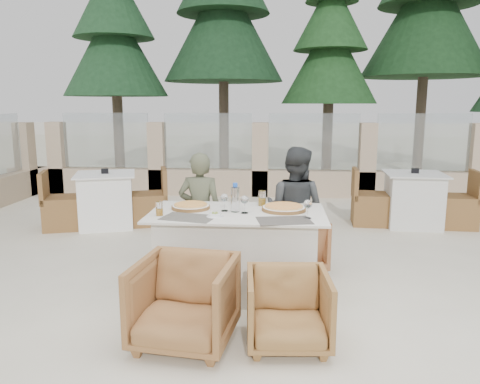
# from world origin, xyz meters

# --- Properties ---
(ground) EXTENTS (80.00, 80.00, 0.00)m
(ground) POSITION_xyz_m (0.00, 0.00, 0.00)
(ground) COLOR beige
(ground) RESTS_ON ground
(sand_patch) EXTENTS (30.00, 16.00, 0.01)m
(sand_patch) POSITION_xyz_m (0.00, 14.00, 0.01)
(sand_patch) COLOR beige
(sand_patch) RESTS_ON ground
(perimeter_wall_far) EXTENTS (10.00, 0.34, 1.60)m
(perimeter_wall_far) POSITION_xyz_m (0.00, 4.80, 0.80)
(perimeter_wall_far) COLOR #C7AC8C
(perimeter_wall_far) RESTS_ON ground
(pine_far_left) EXTENTS (2.42, 2.42, 5.50)m
(pine_far_left) POSITION_xyz_m (-3.50, 7.00, 2.75)
(pine_far_left) COLOR #1D4524
(pine_far_left) RESTS_ON ground
(pine_mid_left) EXTENTS (2.86, 2.86, 6.50)m
(pine_mid_left) POSITION_xyz_m (-1.00, 7.50, 3.25)
(pine_mid_left) COLOR #193B1F
(pine_mid_left) RESTS_ON ground
(pine_centre) EXTENTS (2.20, 2.20, 5.00)m
(pine_centre) POSITION_xyz_m (1.50, 7.20, 2.50)
(pine_centre) COLOR #214D21
(pine_centre) RESTS_ON ground
(pine_mid_right) EXTENTS (2.99, 2.99, 6.80)m
(pine_mid_right) POSITION_xyz_m (3.80, 7.80, 3.40)
(pine_mid_right) COLOR #193C1C
(pine_mid_right) RESTS_ON ground
(dining_table) EXTENTS (1.60, 0.90, 0.77)m
(dining_table) POSITION_xyz_m (-0.04, 0.08, 0.39)
(dining_table) COLOR silver
(dining_table) RESTS_ON ground
(placemat_near_left) EXTENTS (0.51, 0.39, 0.00)m
(placemat_near_left) POSITION_xyz_m (-0.44, -0.17, 0.77)
(placemat_near_left) COLOR #5B574E
(placemat_near_left) RESTS_ON dining_table
(placemat_near_right) EXTENTS (0.50, 0.38, 0.00)m
(placemat_near_right) POSITION_xyz_m (0.39, -0.21, 0.77)
(placemat_near_right) COLOR #4F4A44
(placemat_near_right) RESTS_ON dining_table
(pizza_left) EXTENTS (0.47, 0.47, 0.05)m
(pizza_left) POSITION_xyz_m (-0.49, 0.18, 0.79)
(pizza_left) COLOR orange
(pizza_left) RESTS_ON dining_table
(pizza_right) EXTENTS (0.54, 0.54, 0.05)m
(pizza_right) POSITION_xyz_m (0.39, 0.18, 0.80)
(pizza_right) COLOR orange
(pizza_right) RESTS_ON dining_table
(water_bottle) EXTENTS (0.10, 0.10, 0.27)m
(water_bottle) POSITION_xyz_m (-0.06, 0.09, 0.90)
(water_bottle) COLOR silver
(water_bottle) RESTS_ON dining_table
(wine_glass_centre) EXTENTS (0.09, 0.09, 0.18)m
(wine_glass_centre) POSITION_xyz_m (-0.16, 0.10, 0.86)
(wine_glass_centre) COLOR silver
(wine_glass_centre) RESTS_ON dining_table
(wine_glass_near) EXTENTS (0.08, 0.08, 0.18)m
(wine_glass_near) POSITION_xyz_m (0.03, 0.03, 0.86)
(wine_glass_near) COLOR white
(wine_glass_near) RESTS_ON dining_table
(wine_glass_corner) EXTENTS (0.10, 0.10, 0.18)m
(wine_glass_corner) POSITION_xyz_m (0.59, -0.12, 0.86)
(wine_glass_corner) COLOR white
(wine_glass_corner) RESTS_ON dining_table
(beer_glass_left) EXTENTS (0.07, 0.07, 0.12)m
(beer_glass_left) POSITION_xyz_m (-0.71, -0.11, 0.83)
(beer_glass_left) COLOR orange
(beer_glass_left) RESTS_ON dining_table
(beer_glass_right) EXTENTS (0.08, 0.08, 0.15)m
(beer_glass_right) POSITION_xyz_m (0.18, 0.37, 0.84)
(beer_glass_right) COLOR #C38C1B
(beer_glass_right) RESTS_ON dining_table
(olive_dish) EXTENTS (0.14, 0.14, 0.04)m
(olive_dish) POSITION_xyz_m (-0.22, -0.13, 0.79)
(olive_dish) COLOR white
(olive_dish) RESTS_ON dining_table
(armchair_far_left) EXTENTS (0.69, 0.70, 0.58)m
(armchair_far_left) POSITION_xyz_m (-0.49, 0.84, 0.29)
(armchair_far_left) COLOR brown
(armchair_far_left) RESTS_ON ground
(armchair_far_right) EXTENTS (0.82, 0.83, 0.60)m
(armchair_far_right) POSITION_xyz_m (0.47, 0.68, 0.30)
(armchair_far_right) COLOR #945C36
(armchair_far_right) RESTS_ON ground
(armchair_near_left) EXTENTS (0.78, 0.79, 0.65)m
(armchair_near_left) POSITION_xyz_m (-0.34, -0.92, 0.32)
(armchair_near_left) COLOR #966436
(armchair_near_left) RESTS_ON ground
(armchair_near_right) EXTENTS (0.63, 0.65, 0.55)m
(armchair_near_right) POSITION_xyz_m (0.41, -0.88, 0.28)
(armchair_near_right) COLOR olive
(armchair_near_right) RESTS_ON ground
(diner_left) EXTENTS (0.47, 0.32, 1.26)m
(diner_left) POSITION_xyz_m (-0.47, 0.61, 0.63)
(diner_left) COLOR #50543D
(diner_left) RESTS_ON ground
(diner_right) EXTENTS (0.79, 0.72, 1.32)m
(diner_right) POSITION_xyz_m (0.51, 0.68, 0.66)
(diner_right) COLOR #343739
(diner_right) RESTS_ON ground
(bg_table_a) EXTENTS (1.81, 1.27, 0.77)m
(bg_table_a) POSITION_xyz_m (-2.12, 2.32, 0.39)
(bg_table_a) COLOR white
(bg_table_a) RESTS_ON ground
(bg_table_b) EXTENTS (1.69, 0.92, 0.77)m
(bg_table_b) POSITION_xyz_m (2.29, 2.71, 0.39)
(bg_table_b) COLOR silver
(bg_table_b) RESTS_ON ground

